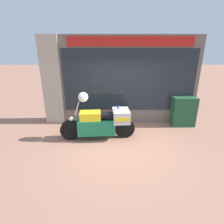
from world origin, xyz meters
TOP-DOWN VIEW (x-y plane):
  - ground_plane at (0.00, 0.00)m, footprint 60.00×60.00m
  - shop_building at (-0.34, 2.00)m, footprint 5.76×0.55m
  - window_display at (0.28, 2.03)m, footprint 4.60×0.30m
  - paramedic_motorcycle at (-0.61, 0.52)m, footprint 2.38×0.72m
  - utility_cabinet at (2.36, 1.55)m, footprint 0.85×0.42m
  - white_helmet at (-1.17, 0.47)m, footprint 0.30×0.30m

SIDE VIEW (x-z plane):
  - ground_plane at x=0.00m, z-range 0.00..0.00m
  - window_display at x=0.28m, z-range -0.53..1.49m
  - utility_cabinet at x=2.36m, z-range 0.00..1.10m
  - paramedic_motorcycle at x=-0.61m, z-range -0.07..1.17m
  - white_helmet at x=-1.17m, z-range 1.24..1.54m
  - shop_building at x=-0.34m, z-range 0.01..3.23m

